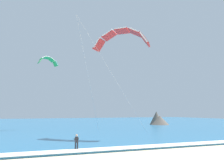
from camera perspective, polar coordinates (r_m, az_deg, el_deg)
The scene contains 7 objects.
sea at distance 84.46m, azimuth -19.00°, elevation -8.21°, with size 200.00×120.00×0.20m, color teal.
surf_foam at distance 26.29m, azimuth -8.31°, elevation -14.08°, with size 200.00×2.24×0.04m, color white.
surfboard at distance 27.45m, azimuth -7.69°, elevation -14.14°, with size 0.73×1.46×0.09m.
kitesurfer at distance 27.35m, azimuth -7.67°, elevation -12.24°, with size 0.59×0.59×1.69m.
kite_primary at distance 40.39m, azimuth 2.04°, elevation 10.18°, with size 12.86×12.11×15.26m.
kite_distant at distance 58.44m, azimuth -13.75°, elevation 5.05°, with size 4.80×3.39×1.93m.
headland_right at distance 76.42m, azimuth 9.97°, elevation -7.57°, with size 5.50×5.97×3.94m.
Camera 1 is at (-6.89, -13.33, 3.99)m, focal length 42.38 mm.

